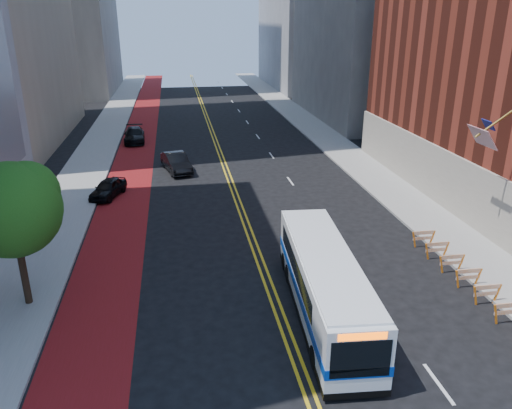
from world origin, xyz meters
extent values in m
plane|color=black|center=(0.00, 0.00, 0.00)|extent=(160.00, 160.00, 0.00)
cube|color=gray|center=(-12.00, 30.00, 0.07)|extent=(4.00, 140.00, 0.15)
cube|color=gray|center=(12.00, 30.00, 0.07)|extent=(4.00, 140.00, 0.15)
cube|color=maroon|center=(-8.10, 30.00, 0.00)|extent=(3.60, 140.00, 0.01)
cube|color=gold|center=(-0.18, 30.00, 0.00)|extent=(0.14, 140.00, 0.01)
cube|color=gold|center=(0.18, 30.00, 0.00)|extent=(0.14, 140.00, 0.01)
cube|color=silver|center=(4.80, -2.00, 0.01)|extent=(0.14, 2.20, 0.01)
cube|color=silver|center=(4.80, 6.00, 0.01)|extent=(0.14, 2.20, 0.01)
cube|color=silver|center=(4.80, 14.00, 0.01)|extent=(0.14, 2.20, 0.01)
cube|color=silver|center=(4.80, 22.00, 0.01)|extent=(0.14, 2.20, 0.01)
cube|color=silver|center=(4.80, 30.00, 0.01)|extent=(0.14, 2.20, 0.01)
cube|color=silver|center=(4.80, 38.00, 0.01)|extent=(0.14, 2.20, 0.01)
cube|color=silver|center=(4.80, 46.00, 0.01)|extent=(0.14, 2.20, 0.01)
cube|color=silver|center=(4.80, 54.00, 0.01)|extent=(0.14, 2.20, 0.01)
cube|color=silver|center=(4.80, 62.00, 0.01)|extent=(0.14, 2.20, 0.01)
cube|color=silver|center=(4.80, 70.00, 0.01)|extent=(0.14, 2.20, 0.01)
cube|color=silver|center=(4.80, 78.00, 0.01)|extent=(0.14, 2.20, 0.01)
cube|color=silver|center=(4.80, 86.00, 0.01)|extent=(0.14, 2.20, 0.01)
cube|color=#9E9384|center=(14.05, 12.00, 2.00)|extent=(0.50, 36.00, 4.00)
cube|color=black|center=(14.15, 13.00, 1.10)|extent=(0.35, 2.80, 2.20)
cube|color=black|center=(14.15, 20.00, 1.10)|extent=(0.35, 2.80, 2.20)
cylinder|color=#A57F33|center=(12.70, 8.00, 7.60)|extent=(2.85, 0.12, 2.05)
cube|color=#B21419|center=(11.70, 8.00, 6.60)|extent=(0.75, 1.90, 1.05)
cube|color=navy|center=(12.25, 8.45, 7.15)|extent=(0.39, 0.85, 0.52)
cube|color=orange|center=(9.05, 1.10, 0.50)|extent=(0.32, 0.06, 0.99)
cube|color=orange|center=(9.60, 1.10, 0.90)|extent=(1.25, 0.05, 0.22)
cube|color=orange|center=(9.60, 1.10, 0.55)|extent=(1.25, 0.05, 0.18)
cube|color=orange|center=(9.05, 2.65, 0.50)|extent=(0.32, 0.06, 0.99)
cube|color=orange|center=(10.15, 2.65, 0.50)|extent=(0.32, 0.06, 0.99)
cube|color=orange|center=(9.60, 2.65, 0.90)|extent=(1.25, 0.05, 0.22)
cube|color=orange|center=(9.60, 2.65, 0.55)|extent=(1.25, 0.05, 0.18)
cube|color=orange|center=(9.05, 4.20, 0.50)|extent=(0.32, 0.06, 0.99)
cube|color=orange|center=(10.15, 4.20, 0.50)|extent=(0.32, 0.06, 0.99)
cube|color=orange|center=(9.60, 4.20, 0.90)|extent=(1.25, 0.05, 0.22)
cube|color=orange|center=(9.60, 4.20, 0.55)|extent=(1.25, 0.05, 0.18)
cube|color=orange|center=(9.05, 5.75, 0.50)|extent=(0.32, 0.06, 0.99)
cube|color=orange|center=(10.15, 5.75, 0.50)|extent=(0.32, 0.06, 0.99)
cube|color=orange|center=(9.60, 5.75, 0.90)|extent=(1.25, 0.05, 0.22)
cube|color=orange|center=(9.60, 5.75, 0.55)|extent=(1.25, 0.05, 0.18)
cube|color=orange|center=(9.05, 7.30, 0.50)|extent=(0.32, 0.06, 0.99)
cube|color=orange|center=(10.15, 7.30, 0.50)|extent=(0.32, 0.06, 0.99)
cube|color=orange|center=(9.60, 7.30, 0.90)|extent=(1.25, 0.05, 0.22)
cube|color=orange|center=(9.60, 7.30, 0.55)|extent=(1.25, 0.05, 0.18)
cube|color=orange|center=(9.05, 8.85, 0.50)|extent=(0.32, 0.06, 0.99)
cube|color=orange|center=(10.15, 8.85, 0.50)|extent=(0.32, 0.06, 0.99)
cube|color=orange|center=(9.60, 8.85, 0.90)|extent=(1.25, 0.05, 0.22)
cube|color=orange|center=(9.60, 8.85, 0.55)|extent=(1.25, 0.05, 0.18)
cylinder|color=black|center=(-11.30, 6.00, 1.75)|extent=(0.32, 0.32, 3.20)
sphere|color=#174A0F|center=(-11.30, 6.00, 4.75)|extent=(4.20, 4.20, 4.20)
sphere|color=#174A0F|center=(-10.70, 6.40, 5.35)|extent=(2.80, 2.80, 2.80)
cube|color=silver|center=(1.92, 3.03, 1.62)|extent=(3.16, 11.07, 2.60)
cube|color=#04319E|center=(1.92, 3.03, 1.23)|extent=(3.20, 11.11, 0.41)
cube|color=black|center=(1.97, 3.75, 2.05)|extent=(2.96, 7.81, 0.87)
cube|color=black|center=(1.52, -2.40, 1.82)|extent=(2.09, 0.24, 1.46)
cube|color=black|center=(2.31, 8.45, 2.00)|extent=(1.90, 0.23, 0.91)
cube|color=#FF5905|center=(1.52, -2.41, 2.73)|extent=(1.66, 0.19, 0.27)
cube|color=silver|center=(1.92, 3.03, 2.96)|extent=(3.00, 10.52, 0.11)
cube|color=black|center=(1.92, 3.03, 0.32)|extent=(3.19, 11.10, 0.27)
cylinder|color=black|center=(0.59, -0.38, 0.46)|extent=(0.34, 0.93, 0.91)
cylinder|color=black|center=(2.74, -0.54, 0.46)|extent=(0.34, 0.93, 0.91)
cylinder|color=black|center=(1.07, 6.16, 0.46)|extent=(0.34, 0.93, 0.91)
cylinder|color=black|center=(3.21, 6.00, 0.46)|extent=(0.34, 0.93, 0.91)
cylinder|color=black|center=(1.16, 7.47, 0.46)|extent=(0.34, 0.93, 0.91)
cylinder|color=black|center=(3.31, 7.31, 0.46)|extent=(0.34, 0.93, 0.91)
imported|color=black|center=(-9.30, 20.60, 0.66)|extent=(2.77, 4.18, 1.32)
imported|color=black|center=(-4.24, 26.21, 0.79)|extent=(2.79, 5.09, 1.59)
imported|color=black|center=(-8.45, 37.67, 0.74)|extent=(2.29, 5.17, 1.48)
camera|label=1|loc=(-4.15, -15.40, 12.60)|focal=35.00mm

